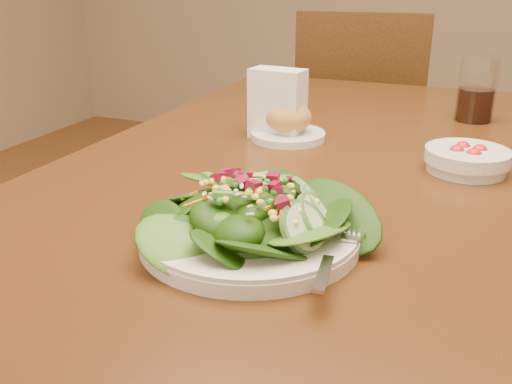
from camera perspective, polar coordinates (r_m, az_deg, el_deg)
dining_table at (r=1.07m, az=8.02°, el=-1.48°), size 0.90×1.40×0.75m
chair_far at (r=2.03m, az=10.29°, el=5.08°), size 0.47×0.48×0.93m
salad_plate at (r=0.69m, az=0.10°, el=-2.93°), size 0.27×0.27×0.08m
bread_plate at (r=1.11m, az=3.24°, el=6.78°), size 0.15×0.15×0.07m
tomato_bowl at (r=0.99m, az=20.34°, el=3.08°), size 0.14×0.14×0.04m
drinking_glass at (r=1.33m, az=21.17°, el=9.19°), size 0.08×0.08×0.14m
napkin_holder at (r=1.11m, az=2.16°, el=8.99°), size 0.11×0.07×0.13m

